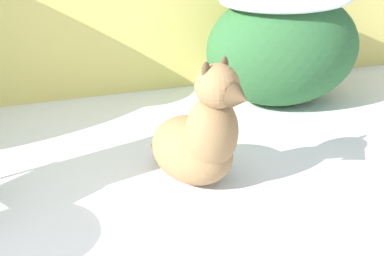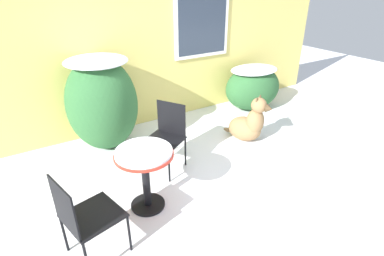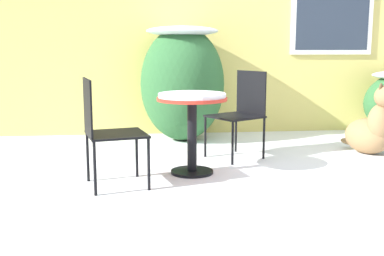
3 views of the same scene
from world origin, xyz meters
TOP-DOWN VIEW (x-y plane):
  - shrub_middle at (2.06, 1.66)m, footprint 1.15×0.84m
  - dog at (1.11, 0.68)m, footprint 0.59×0.75m

SIDE VIEW (x-z plane):
  - dog at x=1.11m, z-range -0.10..0.67m
  - shrub_middle at x=2.06m, z-range 0.03..0.88m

